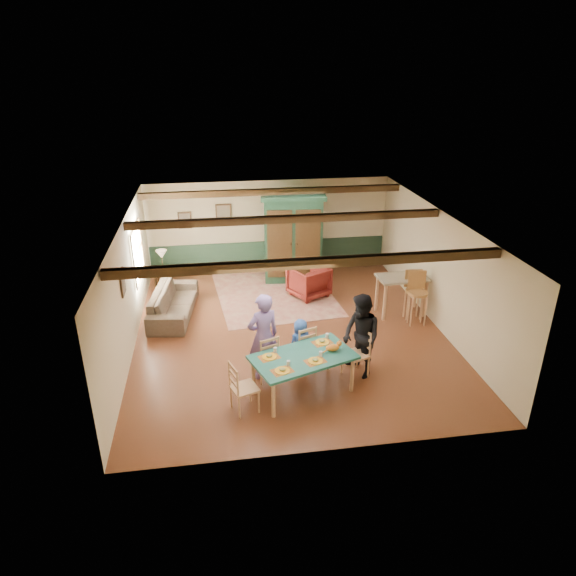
{
  "coord_description": "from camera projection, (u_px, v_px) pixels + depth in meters",
  "views": [
    {
      "loc": [
        -1.63,
        -10.37,
        5.79
      ],
      "look_at": [
        -0.05,
        -0.04,
        1.15
      ],
      "focal_mm": 32.0,
      "sensor_mm": 36.0,
      "label": 1
    }
  ],
  "objects": [
    {
      "name": "ceiling_beam_front",
      "position": [
        311.0,
        263.0,
        8.81
      ],
      "size": [
        6.95,
        0.16,
        0.16
      ],
      "primitive_type": "cube",
      "color": "black",
      "rests_on": "ceiling"
    },
    {
      "name": "dining_chair_end_right",
      "position": [
        356.0,
        354.0,
        10.12
      ],
      "size": [
        0.58,
        0.57,
        0.99
      ],
      "primitive_type": null,
      "rotation": [
        0.0,
        0.0,
        -1.23
      ],
      "color": "tan",
      "rests_on": "floor"
    },
    {
      "name": "wainscot_back",
      "position": [
        269.0,
        255.0,
        15.36
      ],
      "size": [
        6.95,
        0.03,
        0.9
      ],
      "primitive_type": "cube",
      "color": "#1E3726",
      "rests_on": "floor"
    },
    {
      "name": "bar_stool_right",
      "position": [
        418.0,
        299.0,
        12.11
      ],
      "size": [
        0.49,
        0.53,
        1.27
      ],
      "primitive_type": null,
      "rotation": [
        0.0,
        0.0,
        -0.09
      ],
      "color": "#BD8549",
      "rests_on": "floor"
    },
    {
      "name": "picture_left_wall",
      "position": [
        123.0,
        282.0,
        10.21
      ],
      "size": [
        0.04,
        0.42,
        0.52
      ],
      "primitive_type": null,
      "color": "gray",
      "rests_on": "wall_left"
    },
    {
      "name": "place_setting_far_left",
      "position": [
        269.0,
        355.0,
        9.43
      ],
      "size": [
        0.5,
        0.43,
        0.11
      ],
      "primitive_type": null,
      "rotation": [
        0.0,
        0.0,
        0.34
      ],
      "color": "yellow",
      "rests_on": "dining_table"
    },
    {
      "name": "dining_chair_far_right",
      "position": [
        303.0,
        346.0,
        10.39
      ],
      "size": [
        0.57,
        0.58,
        0.99
      ],
      "primitive_type": null,
      "rotation": [
        0.0,
        0.0,
        3.48
      ],
      "color": "tan",
      "rests_on": "floor"
    },
    {
      "name": "armchair",
      "position": [
        309.0,
        281.0,
        13.63
      ],
      "size": [
        1.21,
        1.23,
        0.84
      ],
      "primitive_type": "imported",
      "rotation": [
        0.0,
        0.0,
        -2.66
      ],
      "color": "#4A0F0E",
      "rests_on": "floor"
    },
    {
      "name": "place_setting_near_center",
      "position": [
        315.0,
        359.0,
        9.3
      ],
      "size": [
        0.5,
        0.43,
        0.11
      ],
      "primitive_type": null,
      "rotation": [
        0.0,
        0.0,
        0.34
      ],
      "color": "yellow",
      "rests_on": "dining_table"
    },
    {
      "name": "picture_back_b",
      "position": [
        185.0,
        220.0,
        14.53
      ],
      "size": [
        0.38,
        0.04,
        0.48
      ],
      "primitive_type": null,
      "color": "gray",
      "rests_on": "wall_back"
    },
    {
      "name": "dining_table",
      "position": [
        303.0,
        374.0,
        9.65
      ],
      "size": [
        2.12,
        1.61,
        0.78
      ],
      "primitive_type": null,
      "rotation": [
        0.0,
        0.0,
        0.34
      ],
      "color": "#206557",
      "rests_on": "floor"
    },
    {
      "name": "wall_back",
      "position": [
        269.0,
        226.0,
        15.01
      ],
      "size": [
        7.0,
        0.02,
        2.7
      ],
      "primitive_type": "cube",
      "color": "beige",
      "rests_on": "floor"
    },
    {
      "name": "person_child",
      "position": [
        301.0,
        343.0,
        10.45
      ],
      "size": [
        0.59,
        0.49,
        1.05
      ],
      "primitive_type": "imported",
      "rotation": [
        0.0,
        0.0,
        3.48
      ],
      "color": "#2A53A8",
      "rests_on": "floor"
    },
    {
      "name": "place_setting_far_right",
      "position": [
        322.0,
        340.0,
        9.92
      ],
      "size": [
        0.5,
        0.43,
        0.11
      ],
      "primitive_type": null,
      "rotation": [
        0.0,
        0.0,
        0.34
      ],
      "color": "yellow",
      "rests_on": "dining_table"
    },
    {
      "name": "picture_back_a",
      "position": [
        224.0,
        214.0,
        14.62
      ],
      "size": [
        0.45,
        0.04,
        0.55
      ],
      "primitive_type": null,
      "color": "gray",
      "rests_on": "wall_back"
    },
    {
      "name": "floor",
      "position": [
        290.0,
        332.0,
        11.94
      ],
      "size": [
        8.0,
        8.0,
        0.0
      ],
      "primitive_type": "plane",
      "color": "#5C2C19",
      "rests_on": "ground"
    },
    {
      "name": "person_woman",
      "position": [
        361.0,
        336.0,
        10.02
      ],
      "size": [
        0.89,
        1.01,
        1.72
      ],
      "primitive_type": "imported",
      "rotation": [
        0.0,
        0.0,
        -1.23
      ],
      "color": "black",
      "rests_on": "floor"
    },
    {
      "name": "area_rug",
      "position": [
        274.0,
        294.0,
        13.89
      ],
      "size": [
        3.3,
        3.81,
        0.01
      ],
      "primitive_type": "cube",
      "rotation": [
        0.0,
        0.0,
        0.09
      ],
      "color": "beige",
      "rests_on": "floor"
    },
    {
      "name": "bar_stool_left",
      "position": [
        414.0,
        297.0,
        12.27
      ],
      "size": [
        0.47,
        0.51,
        1.24
      ],
      "primitive_type": null,
      "rotation": [
        0.0,
        0.0,
        -0.07
      ],
      "color": "#BD8549",
      "rests_on": "floor"
    },
    {
      "name": "window_left",
      "position": [
        137.0,
        253.0,
        12.37
      ],
      "size": [
        0.06,
        1.6,
        1.3
      ],
      "primitive_type": null,
      "color": "white",
      "rests_on": "wall_left"
    },
    {
      "name": "wall_left",
      "position": [
        128.0,
        289.0,
        10.91
      ],
      "size": [
        0.02,
        8.0,
        2.7
      ],
      "primitive_type": "cube",
      "color": "beige",
      "rests_on": "floor"
    },
    {
      "name": "end_table",
      "position": [
        164.0,
        278.0,
        14.15
      ],
      "size": [
        0.5,
        0.5,
        0.58
      ],
      "primitive_type": null,
      "rotation": [
        0.0,
        0.0,
        -0.06
      ],
      "color": "black",
      "rests_on": "floor"
    },
    {
      "name": "armoire",
      "position": [
        293.0,
        239.0,
        14.31
      ],
      "size": [
        1.82,
        0.87,
        2.48
      ],
      "primitive_type": "cube",
      "rotation": [
        0.0,
        0.0,
        -0.09
      ],
      "color": "#153523",
      "rests_on": "floor"
    },
    {
      "name": "place_setting_near_left",
      "position": [
        282.0,
        369.0,
        9.01
      ],
      "size": [
        0.5,
        0.43,
        0.11
      ],
      "primitive_type": null,
      "rotation": [
        0.0,
        0.0,
        0.34
      ],
      "color": "yellow",
      "rests_on": "dining_table"
    },
    {
      "name": "wall_right",
      "position": [
        439.0,
        270.0,
        11.88
      ],
      "size": [
        0.02,
        8.0,
        2.7
      ],
      "primitive_type": "cube",
      "color": "beige",
      "rests_on": "floor"
    },
    {
      "name": "cat",
      "position": [
        333.0,
        347.0,
        9.62
      ],
      "size": [
        0.4,
        0.26,
        0.19
      ],
      "primitive_type": null,
      "rotation": [
        0.0,
        0.0,
        0.34
      ],
      "color": "orange",
      "rests_on": "dining_table"
    },
    {
      "name": "table_lamp",
      "position": [
        162.0,
        260.0,
        13.92
      ],
      "size": [
        0.31,
        0.31,
        0.53
      ],
      "primitive_type": null,
      "rotation": [
        0.0,
        0.0,
        -0.05
      ],
      "color": "tan",
      "rests_on": "end_table"
    },
    {
      "name": "ceiling_beam_mid",
      "position": [
        287.0,
        219.0,
        11.24
      ],
      "size": [
        6.95,
        0.16,
        0.16
      ],
      "primitive_type": "cube",
      "color": "black",
      "rests_on": "ceiling"
    },
    {
      "name": "ceiling_beam_back",
      "position": [
        273.0,
        192.0,
        13.59
      ],
      "size": [
        6.95,
        0.16,
        0.16
      ],
      "primitive_type": "cube",
      "color": "black",
      "rests_on": "ceiling"
    },
    {
      "name": "dining_chair_end_left",
      "position": [
        244.0,
        387.0,
        9.09
      ],
      "size": [
        0.58,
        0.57,
        0.99
      ],
      "primitive_type": null,
      "rotation": [
        0.0,
        0.0,
        1.91
      ],
      "color": "tan",
      "rests_on": "floor"
    },
    {
      "name": "ceiling",
      "position": [
        290.0,
        220.0,
        10.85
      ],
      "size": [
        7.0,
        8.0,
        0.02
      ],
      "primitive_type": "cube",
      "color": "white",
      "rests_on": "wall_back"
    },
    {
      "name": "person_man",
      "position": [
        263.0,
        336.0,
        9.93
      ],
      "size": [
        0.76,
        0.62,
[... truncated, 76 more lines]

